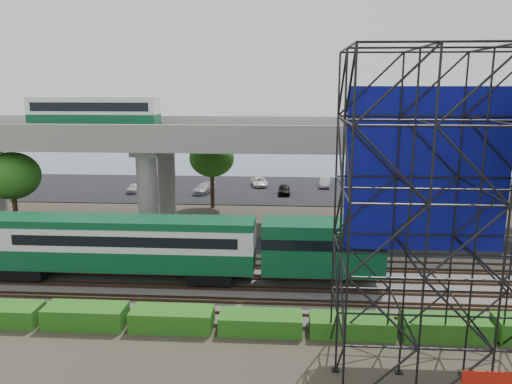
{
  "coord_description": "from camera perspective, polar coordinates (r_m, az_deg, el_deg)",
  "views": [
    {
      "loc": [
        2.41,
        -29.86,
        13.51
      ],
      "look_at": [
        0.06,
        6.0,
        5.73
      ],
      "focal_mm": 35.0,
      "sensor_mm": 36.0,
      "label": 1
    }
  ],
  "objects": [
    {
      "name": "overpass",
      "position": [
        46.3,
        -0.68,
        5.65
      ],
      "size": [
        80.0,
        12.0,
        12.4
      ],
      "color": "#9E9B93",
      "rests_on": "ground"
    },
    {
      "name": "parked_cars",
      "position": [
        64.69,
        2.98,
        0.76
      ],
      "size": [
        37.22,
        9.44,
        1.29
      ],
      "color": "#BCBCBC",
      "rests_on": "parking_lot"
    },
    {
      "name": "ground",
      "position": [
        32.86,
        -0.81,
        -12.06
      ],
      "size": [
        140.0,
        140.0,
        0.0
      ],
      "primitive_type": "plane",
      "color": "#474233",
      "rests_on": "ground"
    },
    {
      "name": "hedge_strip",
      "position": [
        28.69,
        0.56,
        -14.62
      ],
      "size": [
        34.6,
        1.8,
        1.2
      ],
      "color": "#1D5A14",
      "rests_on": "ground"
    },
    {
      "name": "parking_lot",
      "position": [
        65.31,
        1.56,
        0.31
      ],
      "size": [
        90.0,
        18.0,
        0.08
      ],
      "primitive_type": "cube",
      "color": "black",
      "rests_on": "ground"
    },
    {
      "name": "service_road",
      "position": [
        42.62,
        0.32,
        -6.21
      ],
      "size": [
        90.0,
        5.0,
        0.08
      ],
      "primitive_type": "cube",
      "color": "black",
      "rests_on": "ground"
    },
    {
      "name": "ballast_bed",
      "position": [
        34.65,
        -0.54,
        -10.55
      ],
      "size": [
        90.0,
        12.0,
        0.2
      ],
      "primitive_type": "cube",
      "color": "slate",
      "rests_on": "ground"
    },
    {
      "name": "commuter_train",
      "position": [
        34.92,
        -12.37,
        -5.8
      ],
      "size": [
        29.3,
        3.06,
        4.3
      ],
      "color": "black",
      "rests_on": "rail_tracks"
    },
    {
      "name": "scaffold_tower",
      "position": [
        23.73,
        20.6,
        -3.32
      ],
      "size": [
        9.36,
        6.36,
        15.0
      ],
      "color": "black",
      "rests_on": "ground"
    },
    {
      "name": "trees",
      "position": [
        47.24,
        -4.92,
        2.49
      ],
      "size": [
        40.94,
        16.94,
        7.69
      ],
      "color": "#382314",
      "rests_on": "ground"
    },
    {
      "name": "suv",
      "position": [
        46.41,
        -23.27,
        -4.62
      ],
      "size": [
        5.94,
        3.33,
        1.57
      ],
      "primitive_type": "imported",
      "rotation": [
        0.0,
        0.0,
        1.7
      ],
      "color": "black",
      "rests_on": "service_road"
    },
    {
      "name": "harbor_water",
      "position": [
        86.95,
        2.12,
        3.28
      ],
      "size": [
        140.0,
        40.0,
        0.03
      ],
      "primitive_type": "cube",
      "color": "#496278",
      "rests_on": "ground"
    },
    {
      "name": "rail_tracks",
      "position": [
        34.58,
        -0.54,
        -10.28
      ],
      "size": [
        90.0,
        9.52,
        0.16
      ],
      "color": "#472D1E",
      "rests_on": "ballast_bed"
    }
  ]
}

